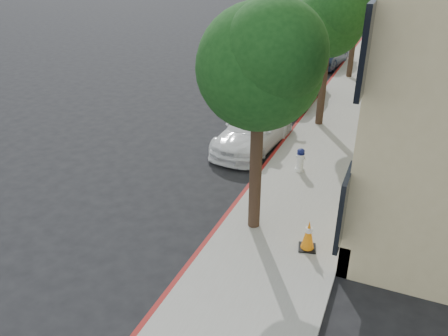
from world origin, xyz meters
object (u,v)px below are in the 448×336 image
police_car (254,130)px  traffic_cone (308,235)px  parked_car_mid (296,85)px  fire_hydrant (300,160)px  parked_car_far (328,54)px

police_car → traffic_cone: 6.43m
parked_car_mid → traffic_cone: 11.68m
traffic_cone → police_car: bearing=121.0°
traffic_cone → fire_hydrant: bearing=106.7°
police_car → parked_car_far: size_ratio=1.00×
police_car → parked_car_mid: size_ratio=0.96×
police_car → parked_car_mid: bearing=93.8°
fire_hydrant → traffic_cone: traffic_cone is taller
parked_car_far → parked_car_mid: bearing=-85.3°
parked_car_mid → fire_hydrant: bearing=-73.0°
fire_hydrant → police_car: bearing=161.6°
fire_hydrant → traffic_cone: 4.12m
police_car → parked_car_far: bearing=94.4°
parked_car_mid → traffic_cone: parked_car_mid is taller
police_car → fire_hydrant: bearing=-31.5°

